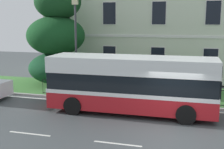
% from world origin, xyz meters
% --- Properties ---
extents(ground_plane, '(60.00, 56.00, 0.18)m').
position_xyz_m(ground_plane, '(0.00, 0.96, -0.02)').
color(ground_plane, '#404648').
extents(georgian_townhouse, '(19.80, 8.42, 12.86)m').
position_xyz_m(georgian_townhouse, '(-1.93, 14.34, 6.58)').
color(georgian_townhouse, silver).
rests_on(georgian_townhouse, ground_plane).
extents(iron_verge_railing, '(13.59, 0.04, 0.97)m').
position_xyz_m(iron_verge_railing, '(-1.93, 4.40, 0.62)').
color(iron_verge_railing, black).
rests_on(iron_verge_railing, ground_plane).
extents(evergreen_tree, '(4.84, 4.95, 7.39)m').
position_xyz_m(evergreen_tree, '(-9.00, 7.54, 3.29)').
color(evergreen_tree, '#423328').
rests_on(evergreen_tree, ground_plane).
extents(single_decker_bus, '(8.85, 2.68, 3.02)m').
position_xyz_m(single_decker_bus, '(-2.34, 2.41, 1.59)').
color(single_decker_bus, red).
rests_on(single_decker_bus, ground_plane).
extents(street_lamp_post, '(0.36, 0.24, 6.12)m').
position_xyz_m(street_lamp_post, '(-6.68, 5.31, 3.66)').
color(street_lamp_post, '#333338').
rests_on(street_lamp_post, ground_plane).
extents(litter_bin, '(0.50, 0.50, 1.06)m').
position_xyz_m(litter_bin, '(-1.37, 4.72, 0.65)').
color(litter_bin, '#4C4742').
rests_on(litter_bin, ground_plane).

